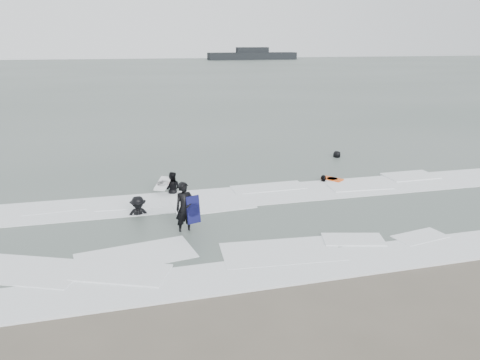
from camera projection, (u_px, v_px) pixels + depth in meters
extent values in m
plane|color=brown|center=(280.00, 261.00, 14.09)|extent=(320.00, 320.00, 0.00)
plane|color=#47544C|center=(144.00, 75.00, 88.39)|extent=(320.00, 320.00, 0.00)
imported|color=black|center=(186.00, 233.00, 16.17)|extent=(0.76, 0.59, 1.85)
imported|color=black|center=(173.00, 194.00, 20.24)|extent=(0.91, 0.82, 1.54)
imported|color=black|center=(139.00, 217.00, 17.61)|extent=(1.13, 0.73, 1.66)
imported|color=black|center=(323.00, 183.00, 21.80)|extent=(0.94, 0.85, 1.53)
imported|color=black|center=(337.00, 158.00, 26.34)|extent=(0.89, 0.72, 1.57)
cube|color=white|center=(287.00, 269.00, 13.52)|extent=(30.03, 2.32, 0.07)
cube|color=white|center=(234.00, 197.00, 19.65)|extent=(30.00, 2.60, 0.09)
cube|color=black|center=(252.00, 56.00, 155.54)|extent=(29.60, 5.29, 2.33)
cube|color=black|center=(252.00, 50.00, 154.96)|extent=(10.57, 3.17, 1.69)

